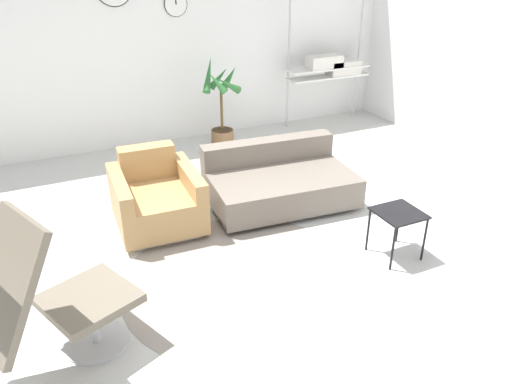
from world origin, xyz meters
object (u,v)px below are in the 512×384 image
at_px(side_table, 398,217).
at_px(lounge_chair, 29,284).
at_px(armchair_red, 156,200).
at_px(couch_low, 279,183).
at_px(shelf_unit, 332,66).
at_px(potted_plant, 221,111).

bearing_deg(side_table, lounge_chair, -177.37).
relative_size(lounge_chair, side_table, 2.80).
height_order(lounge_chair, armchair_red, lounge_chair).
bearing_deg(armchair_red, side_table, 143.72).
distance_m(couch_low, shelf_unit, 2.79).
bearing_deg(lounge_chair, armchair_red, 121.03).
bearing_deg(potted_plant, armchair_red, -128.39).
bearing_deg(shelf_unit, lounge_chair, -141.38).
height_order(couch_low, potted_plant, potted_plant).
bearing_deg(armchair_red, shelf_unit, -146.51).
height_order(armchair_red, shelf_unit, shelf_unit).
relative_size(potted_plant, shelf_unit, 0.59).
xyz_separation_m(couch_low, potted_plant, (0.06, 1.76, 0.27)).
relative_size(side_table, shelf_unit, 0.21).
bearing_deg(shelf_unit, armchair_red, -148.98).
relative_size(couch_low, shelf_unit, 0.76).
xyz_separation_m(lounge_chair, couch_low, (2.40, 1.45, -0.47)).
xyz_separation_m(armchair_red, shelf_unit, (3.16, 1.90, 0.59)).
bearing_deg(couch_low, armchair_red, 1.78).
bearing_deg(couch_low, side_table, 113.65).
relative_size(lounge_chair, couch_low, 0.79).
bearing_deg(lounge_chair, couch_low, 98.65).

